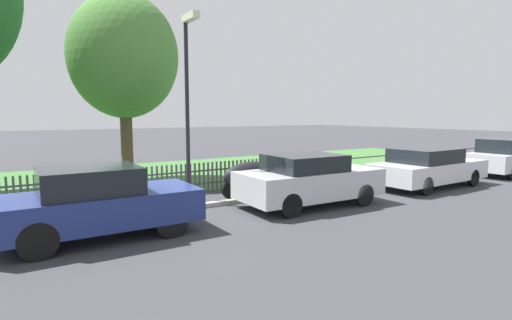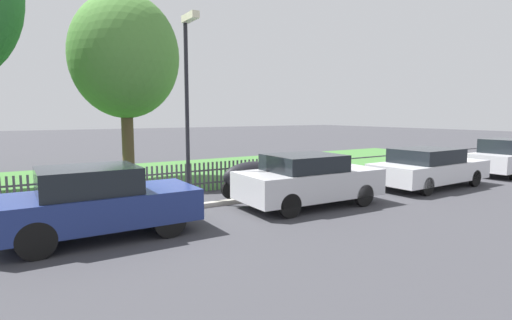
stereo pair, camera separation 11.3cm
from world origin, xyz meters
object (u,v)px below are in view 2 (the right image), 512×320
tree_mid_park (125,57)px  street_lamp (188,86)px  covered_motorcycle (253,175)px  parked_car_navy_estate (308,179)px  parked_car_white_van (508,157)px  parked_car_red_compact (429,167)px  parked_car_black_saloon (97,202)px

tree_mid_park → street_lamp: tree_mid_park is taller
tree_mid_park → covered_motorcycle: bearing=-63.5°
parked_car_navy_estate → parked_car_white_van: parked_car_white_van is taller
parked_car_navy_estate → tree_mid_park: size_ratio=0.58×
parked_car_white_van → covered_motorcycle: size_ratio=1.89×
parked_car_red_compact → street_lamp: (-7.98, 1.90, 2.59)m
parked_car_black_saloon → parked_car_red_compact: 10.75m
street_lamp → parked_car_red_compact: bearing=-13.4°
parked_car_black_saloon → parked_car_white_van: bearing=-0.3°
parked_car_black_saloon → tree_mid_park: tree_mid_park is taller
parked_car_white_van → tree_mid_park: size_ratio=0.56×
parked_car_white_van → parked_car_black_saloon: bearing=177.8°
covered_motorcycle → street_lamp: bearing=-180.0°
parked_car_red_compact → tree_mid_park: (-8.38, 6.90, 3.91)m
parked_car_black_saloon → parked_car_navy_estate: 5.46m
parked_car_black_saloon → covered_motorcycle: (4.85, 1.86, -0.09)m
parked_car_navy_estate → covered_motorcycle: 2.00m
parked_car_navy_estate → parked_car_white_van: 10.47m
parked_car_white_van → street_lamp: size_ratio=0.76×
parked_car_navy_estate → tree_mid_park: 8.49m
parked_car_white_van → tree_mid_park: bearing=151.0°
covered_motorcycle → tree_mid_park: size_ratio=0.30×
street_lamp → tree_mid_park: bearing=94.7°
parked_car_navy_estate → street_lamp: bearing=146.4°
parked_car_black_saloon → parked_car_navy_estate: bearing=-0.5°
parked_car_white_van → street_lamp: bearing=169.8°
parked_car_black_saloon → street_lamp: size_ratio=0.75×
parked_car_navy_estate → street_lamp: size_ratio=0.79×
parked_car_black_saloon → covered_motorcycle: bearing=21.0°
covered_motorcycle → street_lamp: 3.34m
parked_car_white_van → tree_mid_park: tree_mid_park is taller
parked_car_red_compact → tree_mid_park: size_ratio=0.67×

